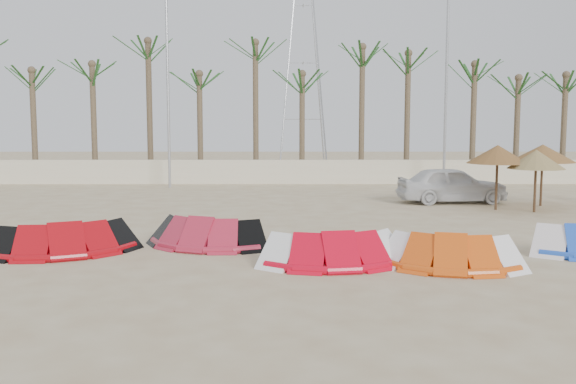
{
  "coord_description": "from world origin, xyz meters",
  "views": [
    {
      "loc": [
        -0.05,
        -12.59,
        3.33
      ],
      "look_at": [
        0.0,
        6.0,
        1.3
      ],
      "focal_mm": 40.0,
      "sensor_mm": 36.0,
      "label": 1
    }
  ],
  "objects_px": {
    "parasol_left": "(498,154)",
    "parasol_right": "(543,153)",
    "kite_red_right": "(334,246)",
    "kite_red_mid": "(207,230)",
    "car": "(452,185)",
    "kite_red_left": "(68,236)",
    "parasol_mid": "(536,159)",
    "kite_orange": "(447,249)"
  },
  "relations": [
    {
      "from": "parasol_left",
      "to": "parasol_right",
      "type": "bearing_deg",
      "value": 27.52
    },
    {
      "from": "kite_red_right",
      "to": "parasol_left",
      "type": "height_order",
      "value": "parasol_left"
    },
    {
      "from": "kite_red_mid",
      "to": "car",
      "type": "bearing_deg",
      "value": 45.56
    },
    {
      "from": "kite_red_left",
      "to": "parasol_left",
      "type": "height_order",
      "value": "parasol_left"
    },
    {
      "from": "kite_red_mid",
      "to": "parasol_right",
      "type": "bearing_deg",
      "value": 33.7
    },
    {
      "from": "kite_red_left",
      "to": "kite_red_right",
      "type": "xyz_separation_m",
      "value": [
        6.77,
        -1.37,
        -0.0
      ]
    },
    {
      "from": "car",
      "to": "parasol_mid",
      "type": "bearing_deg",
      "value": -143.97
    },
    {
      "from": "parasol_left",
      "to": "car",
      "type": "relative_size",
      "value": 0.56
    },
    {
      "from": "parasol_left",
      "to": "kite_red_right",
      "type": "bearing_deg",
      "value": -126.43
    },
    {
      "from": "kite_red_left",
      "to": "kite_red_right",
      "type": "bearing_deg",
      "value": -11.43
    },
    {
      "from": "kite_red_right",
      "to": "kite_orange",
      "type": "relative_size",
      "value": 1.05
    },
    {
      "from": "kite_red_left",
      "to": "parasol_left",
      "type": "relative_size",
      "value": 1.66
    },
    {
      "from": "kite_red_left",
      "to": "kite_orange",
      "type": "relative_size",
      "value": 1.18
    },
    {
      "from": "kite_orange",
      "to": "parasol_left",
      "type": "xyz_separation_m",
      "value": [
        4.28,
        9.65,
        1.7
      ]
    },
    {
      "from": "kite_red_left",
      "to": "kite_orange",
      "type": "distance_m",
      "value": 9.51
    },
    {
      "from": "kite_red_mid",
      "to": "parasol_mid",
      "type": "relative_size",
      "value": 1.6
    },
    {
      "from": "kite_red_mid",
      "to": "kite_orange",
      "type": "distance_m",
      "value": 6.41
    },
    {
      "from": "kite_red_right",
      "to": "car",
      "type": "relative_size",
      "value": 0.82
    },
    {
      "from": "kite_orange",
      "to": "parasol_right",
      "type": "xyz_separation_m",
      "value": [
        6.44,
        10.77,
        1.68
      ]
    },
    {
      "from": "kite_orange",
      "to": "parasol_right",
      "type": "distance_m",
      "value": 12.66
    },
    {
      "from": "car",
      "to": "parasol_right",
      "type": "bearing_deg",
      "value": -110.68
    },
    {
      "from": "parasol_left",
      "to": "parasol_right",
      "type": "distance_m",
      "value": 2.44
    },
    {
      "from": "kite_red_right",
      "to": "parasol_mid",
      "type": "relative_size",
      "value": 1.57
    },
    {
      "from": "kite_red_mid",
      "to": "parasol_right",
      "type": "distance_m",
      "value": 14.91
    },
    {
      "from": "parasol_left",
      "to": "car",
      "type": "xyz_separation_m",
      "value": [
        -1.16,
        2.09,
        -1.36
      ]
    },
    {
      "from": "kite_red_left",
      "to": "kite_red_mid",
      "type": "relative_size",
      "value": 1.1
    },
    {
      "from": "kite_red_mid",
      "to": "kite_red_right",
      "type": "bearing_deg",
      "value": -33.71
    },
    {
      "from": "parasol_right",
      "to": "car",
      "type": "height_order",
      "value": "parasol_right"
    },
    {
      "from": "kite_red_left",
      "to": "parasol_right",
      "type": "xyz_separation_m",
      "value": [
        15.79,
        9.05,
        1.68
      ]
    },
    {
      "from": "kite_orange",
      "to": "parasol_mid",
      "type": "height_order",
      "value": "parasol_mid"
    },
    {
      "from": "parasol_mid",
      "to": "kite_orange",
      "type": "bearing_deg",
      "value": -121.48
    },
    {
      "from": "kite_red_mid",
      "to": "kite_red_left",
      "type": "bearing_deg",
      "value": -166.46
    },
    {
      "from": "kite_red_left",
      "to": "car",
      "type": "relative_size",
      "value": 0.92
    },
    {
      "from": "kite_red_mid",
      "to": "car",
      "type": "distance_m",
      "value": 12.87
    },
    {
      "from": "kite_red_right",
      "to": "parasol_left",
      "type": "distance_m",
      "value": 11.68
    },
    {
      "from": "kite_red_left",
      "to": "parasol_left",
      "type": "bearing_deg",
      "value": 30.19
    },
    {
      "from": "kite_red_right",
      "to": "kite_red_left",
      "type": "bearing_deg",
      "value": 168.57
    },
    {
      "from": "kite_red_right",
      "to": "parasol_mid",
      "type": "xyz_separation_m",
      "value": [
        8.07,
        8.62,
        1.54
      ]
    },
    {
      "from": "kite_red_right",
      "to": "car",
      "type": "bearing_deg",
      "value": 63.39
    },
    {
      "from": "kite_red_mid",
      "to": "parasol_right",
      "type": "height_order",
      "value": "parasol_right"
    },
    {
      "from": "car",
      "to": "kite_orange",
      "type": "bearing_deg",
      "value": 160.69
    },
    {
      "from": "kite_red_right",
      "to": "parasol_left",
      "type": "bearing_deg",
      "value": 53.57
    }
  ]
}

